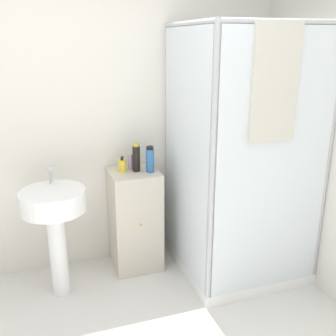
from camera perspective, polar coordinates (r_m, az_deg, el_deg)
The scene contains 8 objects.
wall_back at distance 3.20m, azimuth -13.22°, elevation 6.86°, with size 6.40×0.06×2.50m, color silver.
shower_enclosure at distance 3.20m, azimuth 9.69°, elevation -6.56°, with size 0.94×0.97×1.97m.
vanity_cabinet at distance 3.31m, azimuth -4.80°, elevation -7.46°, with size 0.39×0.40×0.85m.
sink at distance 2.96m, azimuth -16.14°, elevation -6.53°, with size 0.47×0.47×0.97m.
soap_dispenser at distance 3.14m, azimuth -6.66°, elevation 0.37°, with size 0.06×0.06×0.13m.
shampoo_bottle_tall_black at distance 3.12m, azimuth -4.62°, elevation 1.50°, with size 0.06×0.06×0.23m.
shampoo_bottle_blue at distance 3.10m, azimuth -2.62°, elevation 1.22°, with size 0.07×0.07×0.21m.
lotion_bottle_white at distance 3.18m, azimuth -5.49°, elevation 0.85°, with size 0.04×0.04×0.15m.
Camera 1 is at (-0.29, -1.43, 1.85)m, focal length 42.00 mm.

